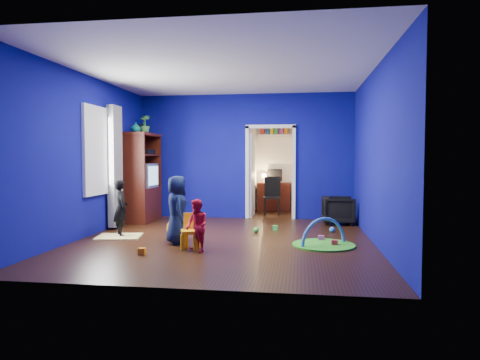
# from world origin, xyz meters

# --- Properties ---
(floor) EXTENTS (5.00, 5.50, 0.01)m
(floor) POSITION_xyz_m (0.00, 0.00, 0.00)
(floor) COLOR black
(floor) RESTS_ON ground
(ceiling) EXTENTS (5.00, 5.50, 0.01)m
(ceiling) POSITION_xyz_m (0.00, 0.00, 2.90)
(ceiling) COLOR white
(ceiling) RESTS_ON wall_back
(wall_back) EXTENTS (5.00, 0.02, 2.90)m
(wall_back) POSITION_xyz_m (0.00, 2.75, 1.45)
(wall_back) COLOR #0B0A79
(wall_back) RESTS_ON floor
(wall_front) EXTENTS (5.00, 0.02, 2.90)m
(wall_front) POSITION_xyz_m (0.00, -2.75, 1.45)
(wall_front) COLOR #0B0A79
(wall_front) RESTS_ON floor
(wall_left) EXTENTS (0.02, 5.50, 2.90)m
(wall_left) POSITION_xyz_m (-2.50, 0.00, 1.45)
(wall_left) COLOR #0B0A79
(wall_left) RESTS_ON floor
(wall_right) EXTENTS (0.02, 5.50, 2.90)m
(wall_right) POSITION_xyz_m (2.50, 0.00, 1.45)
(wall_right) COLOR #0B0A79
(wall_right) RESTS_ON floor
(alcove) EXTENTS (1.00, 1.75, 2.50)m
(alcove) POSITION_xyz_m (0.60, 3.62, 1.25)
(alcove) COLOR silver
(alcove) RESTS_ON floor
(armchair) EXTENTS (0.68, 0.66, 0.59)m
(armchair) POSITION_xyz_m (2.10, 2.11, 0.30)
(armchair) COLOR black
(armchair) RESTS_ON floor
(child_black) EXTENTS (0.43, 0.45, 1.03)m
(child_black) POSITION_xyz_m (-1.90, 0.08, 0.52)
(child_black) COLOR black
(child_black) RESTS_ON floor
(child_navy) EXTENTS (0.55, 0.65, 1.12)m
(child_navy) POSITION_xyz_m (-0.72, -0.39, 0.56)
(child_navy) COLOR #0F1737
(child_navy) RESTS_ON floor
(toddler_red) EXTENTS (0.48, 0.49, 0.80)m
(toddler_red) POSITION_xyz_m (-0.25, -0.96, 0.40)
(toddler_red) COLOR red
(toddler_red) RESTS_ON floor
(vase) EXTENTS (0.23, 0.23, 0.22)m
(vase) POSITION_xyz_m (-2.22, 1.64, 2.07)
(vase) COLOR #0B535D
(vase) RESTS_ON tv_armoire
(potted_plant) EXTENTS (0.25, 0.25, 0.43)m
(potted_plant) POSITION_xyz_m (-2.22, 2.16, 2.17)
(potted_plant) COLOR green
(potted_plant) RESTS_ON tv_armoire
(tv_armoire) EXTENTS (0.58, 1.14, 1.96)m
(tv_armoire) POSITION_xyz_m (-2.22, 1.94, 0.98)
(tv_armoire) COLOR #3E190A
(tv_armoire) RESTS_ON floor
(crt_tv) EXTENTS (0.46, 0.70, 0.54)m
(crt_tv) POSITION_xyz_m (-2.18, 1.94, 1.02)
(crt_tv) COLOR silver
(crt_tv) RESTS_ON tv_armoire
(yellow_blanket) EXTENTS (0.85, 0.73, 0.03)m
(yellow_blanket) POSITION_xyz_m (-1.90, -0.02, 0.01)
(yellow_blanket) COLOR #F2E07A
(yellow_blanket) RESTS_ON floor
(hopper_ball) EXTENTS (0.41, 0.41, 0.41)m
(hopper_ball) POSITION_xyz_m (-0.77, -0.14, 0.20)
(hopper_ball) COLOR yellow
(hopper_ball) RESTS_ON floor
(kid_chair) EXTENTS (0.36, 0.36, 0.50)m
(kid_chair) POSITION_xyz_m (-0.40, -0.76, 0.25)
(kid_chair) COLOR yellow
(kid_chair) RESTS_ON floor
(play_mat) EXTENTS (1.00, 1.00, 0.03)m
(play_mat) POSITION_xyz_m (1.67, -0.23, 0.01)
(play_mat) COLOR #429521
(play_mat) RESTS_ON floor
(toy_arch) EXTENTS (0.75, 0.57, 0.89)m
(toy_arch) POSITION_xyz_m (1.67, -0.23, 0.02)
(toy_arch) COLOR #3F8CD8
(toy_arch) RESTS_ON floor
(window_left) EXTENTS (0.03, 0.95, 1.55)m
(window_left) POSITION_xyz_m (-2.48, 0.35, 1.55)
(window_left) COLOR white
(window_left) RESTS_ON wall_left
(curtain) EXTENTS (0.14, 0.42, 2.40)m
(curtain) POSITION_xyz_m (-2.37, 0.90, 1.25)
(curtain) COLOR slate
(curtain) RESTS_ON floor
(doorway) EXTENTS (1.16, 0.10, 2.10)m
(doorway) POSITION_xyz_m (0.60, 2.75, 1.05)
(doorway) COLOR white
(doorway) RESTS_ON floor
(study_desk) EXTENTS (0.88, 0.44, 0.75)m
(study_desk) POSITION_xyz_m (0.60, 4.26, 0.38)
(study_desk) COLOR #3D140A
(study_desk) RESTS_ON floor
(desk_monitor) EXTENTS (0.40, 0.05, 0.32)m
(desk_monitor) POSITION_xyz_m (0.60, 4.38, 0.95)
(desk_monitor) COLOR black
(desk_monitor) RESTS_ON study_desk
(desk_lamp) EXTENTS (0.14, 0.14, 0.14)m
(desk_lamp) POSITION_xyz_m (0.32, 4.32, 0.93)
(desk_lamp) COLOR #FFD88C
(desk_lamp) RESTS_ON study_desk
(folding_chair) EXTENTS (0.40, 0.40, 0.92)m
(folding_chair) POSITION_xyz_m (0.60, 3.30, 0.46)
(folding_chair) COLOR black
(folding_chair) RESTS_ON floor
(book_shelf) EXTENTS (0.88, 0.24, 0.04)m
(book_shelf) POSITION_xyz_m (0.60, 4.37, 2.02)
(book_shelf) COLOR white
(book_shelf) RESTS_ON study_desk
(toy_0) EXTENTS (0.10, 0.08, 0.10)m
(toy_0) POSITION_xyz_m (1.84, -0.24, 0.05)
(toy_0) COLOR red
(toy_0) RESTS_ON floor
(toy_1) EXTENTS (0.11, 0.11, 0.11)m
(toy_1) POSITION_xyz_m (1.90, 1.06, 0.06)
(toy_1) COLOR blue
(toy_1) RESTS_ON floor
(toy_2) EXTENTS (0.10, 0.08, 0.10)m
(toy_2) POSITION_xyz_m (-1.00, -1.25, 0.05)
(toy_2) COLOR orange
(toy_2) RESTS_ON floor
(toy_3) EXTENTS (0.11, 0.11, 0.11)m
(toy_3) POSITION_xyz_m (0.47, 0.82, 0.06)
(toy_3) COLOR green
(toy_3) RESTS_ON floor
(toy_4) EXTENTS (0.10, 0.08, 0.10)m
(toy_4) POSITION_xyz_m (1.65, 0.14, 0.05)
(toy_4) COLOR #C74A98
(toy_4) RESTS_ON floor
(toy_5) EXTENTS (0.10, 0.08, 0.10)m
(toy_5) POSITION_xyz_m (0.81, 1.10, 0.05)
(toy_5) COLOR green
(toy_5) RESTS_ON floor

